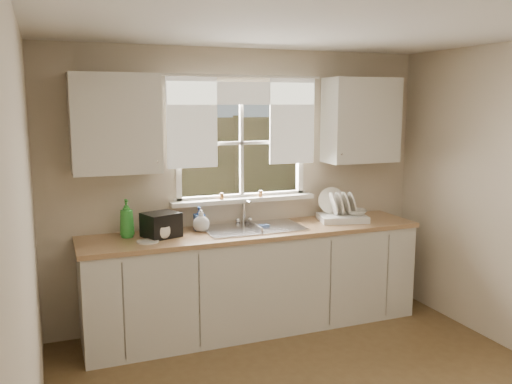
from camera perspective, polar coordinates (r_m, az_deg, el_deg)
name	(u,v)px	position (r m, az deg, el deg)	size (l,w,h in m)	color
room_walls	(364,239)	(3.21, 11.30, -4.90)	(3.62, 4.02, 2.50)	beige
ceiling	(365,14)	(3.20, 11.40, 17.87)	(3.60, 4.00, 0.02)	silver
window	(242,161)	(5.00, -1.47, 3.28)	(1.38, 0.16, 1.06)	white
curtains	(244,112)	(4.92, -1.29, 8.41)	(1.50, 0.03, 0.81)	white
base_cabinets	(255,281)	(4.93, -0.13, -9.33)	(3.00, 0.62, 0.87)	silver
countertop	(255,232)	(4.80, -0.13, -4.18)	(3.04, 0.65, 0.04)	#AA8055
upper_cabinet_left	(115,124)	(4.53, -14.61, 6.97)	(0.70, 0.33, 0.80)	silver
upper_cabinet_right	(361,120)	(5.32, 10.99, 7.42)	(0.70, 0.33, 0.80)	silver
wall_outlet	(326,198)	(5.40, 7.41, -0.68)	(0.08, 0.01, 0.12)	beige
sill_jars	(241,195)	(4.97, -1.54, -0.31)	(0.42, 0.04, 0.06)	brown
backyard	(159,29)	(11.41, -10.17, 16.52)	(20.00, 10.00, 6.13)	#335421
sink	(253,236)	(4.85, -0.27, -4.70)	(0.88, 0.52, 0.40)	#B7B7BC
dish_rack	(342,213)	(5.20, 9.01, -2.22)	(0.51, 0.43, 0.31)	white
bowl	(356,212)	(5.22, 10.46, -2.09)	(0.20, 0.20, 0.05)	silver
soap_bottle_a	(127,218)	(4.62, -13.45, -2.73)	(0.12, 0.12, 0.32)	green
soap_bottle_b	(199,218)	(4.79, -5.99, -2.77)	(0.09, 0.10, 0.21)	blue
soap_bottle_c	(201,221)	(4.73, -5.80, -3.02)	(0.15, 0.15, 0.19)	#ECEAC2
saucer	(148,242)	(4.45, -11.33, -5.14)	(0.18, 0.18, 0.01)	white
cup	(162,232)	(4.52, -9.84, -4.22)	(0.14, 0.14, 0.11)	white
black_appliance	(161,225)	(4.59, -9.95, -3.42)	(0.28, 0.24, 0.20)	black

